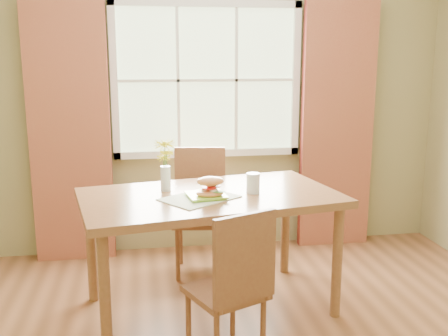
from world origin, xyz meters
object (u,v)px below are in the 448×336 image
Objects in this scene: dining_table at (210,206)px; croissant_sandwich at (210,187)px; water_glass at (253,184)px; flower_vase at (165,160)px; chair_near at (233,281)px; chair_far at (200,204)px.

dining_table is 0.22m from croissant_sandwich.
croissant_sandwich is 1.39× the size of water_glass.
croissant_sandwich is 0.32m from water_glass.
water_glass is 0.61m from flower_vase.
chair_near is (0.03, -0.69, -0.23)m from dining_table.
flower_vase is at bearing -109.07° from chair_far.
flower_vase is at bearing 135.63° from croissant_sandwich.
chair_near is at bearing -83.77° from croissant_sandwich.
chair_near is 2.64× the size of flower_vase.
dining_table is 0.73m from chair_far.
flower_vase is (-0.57, 0.16, 0.14)m from water_glass.
flower_vase is at bearing 164.56° from water_glass.
chair_far is 2.84× the size of flower_vase.
chair_far reaches higher than chair_near.
chair_far is 0.84m from water_glass.
water_glass is (0.25, 0.67, 0.38)m from chair_near.
chair_far is 0.80m from flower_vase.
water_glass is at bearing -60.87° from chair_far.
chair_far is at bearing 89.30° from croissant_sandwich.
chair_far reaches higher than dining_table.
flower_vase is (-0.32, 0.83, 0.52)m from chair_near.
water_glass reaches higher than chair_near.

